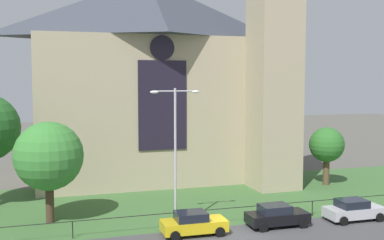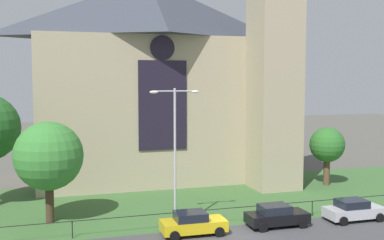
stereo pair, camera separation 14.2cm
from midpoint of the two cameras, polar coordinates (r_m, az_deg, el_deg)
ground at (r=40.96m, az=0.18°, el=-9.30°), size 160.00×160.00×0.00m
grass_verge at (r=39.12m, az=1.06°, el=-9.98°), size 120.00×20.00×0.01m
church_building at (r=48.33m, az=-4.04°, el=5.15°), size 23.20×16.20×26.00m
iron_railing at (r=33.31m, az=1.24°, el=-10.89°), size 34.35×0.07×1.13m
tree_left_near at (r=34.86m, az=-16.55°, el=-4.15°), size 4.80×4.80×7.12m
tree_right_far at (r=47.16m, az=15.84°, el=-2.91°), size 3.30×3.30×5.51m
streetlamp_near at (r=31.70m, az=-1.91°, el=-2.62°), size 3.37×0.26×9.45m
parked_car_yellow at (r=31.69m, az=0.22°, el=-12.17°), size 4.23×2.09×1.51m
parked_car_black at (r=33.86m, az=10.12°, el=-11.13°), size 4.21×2.05×1.51m
parked_car_silver at (r=36.60m, az=18.74°, el=-10.09°), size 4.21×2.05×1.51m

